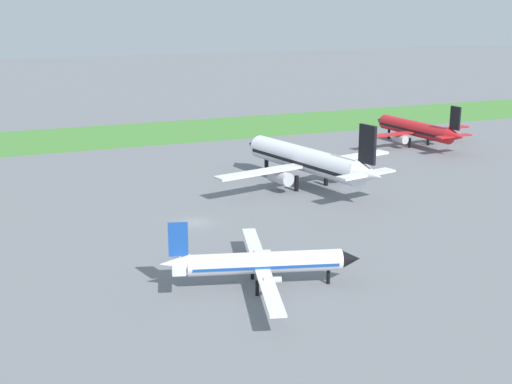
% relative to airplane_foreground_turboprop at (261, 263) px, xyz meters
% --- Properties ---
extents(ground_plane, '(600.00, 600.00, 0.00)m').
position_rel_airplane_foreground_turboprop_xyz_m(ground_plane, '(0.03, 23.99, -2.71)').
color(ground_plane, slate).
extents(grass_taxiway_strip, '(360.00, 28.00, 0.08)m').
position_rel_airplane_foreground_turboprop_xyz_m(grass_taxiway_strip, '(0.03, 91.33, -2.67)').
color(grass_taxiway_strip, '#478438').
rests_on(grass_taxiway_strip, ground_plane).
extents(airplane_foreground_turboprop, '(20.94, 24.26, 7.42)m').
position_rel_airplane_foreground_turboprop_xyz_m(airplane_foreground_turboprop, '(0.00, 0.00, 0.00)').
color(airplane_foreground_turboprop, white).
rests_on(airplane_foreground_turboprop, ground_plane).
extents(airplane_midfield_jet, '(33.66, 33.23, 12.02)m').
position_rel_airplane_foreground_turboprop_xyz_m(airplane_midfield_jet, '(22.74, 35.34, 1.62)').
color(airplane_midfield_jet, white).
rests_on(airplane_midfield_jet, ground_plane).
extents(airplane_parked_jet_far, '(27.10, 26.63, 9.58)m').
position_rel_airplane_foreground_turboprop_xyz_m(airplane_parked_jet_far, '(58.34, 56.71, 0.73)').
color(airplane_parked_jet_far, red).
rests_on(airplane_parked_jet_far, ground_plane).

